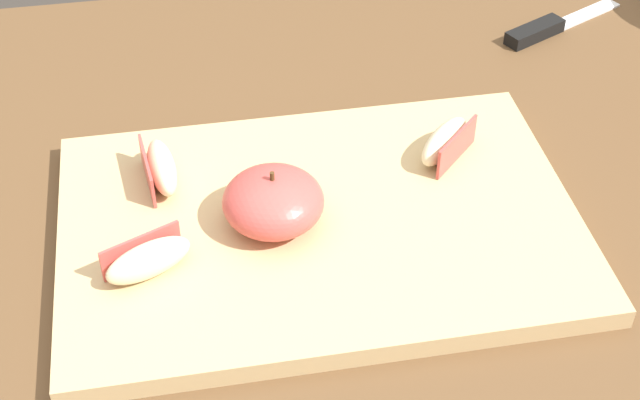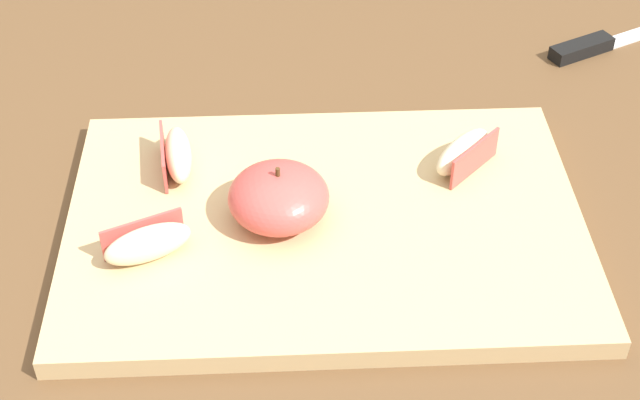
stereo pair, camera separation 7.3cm
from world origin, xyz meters
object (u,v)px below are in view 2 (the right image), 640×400
(apple_half_skin_up, at_px, (273,195))
(paring_knife, at_px, (588,46))
(apple_wedge_near_knife, at_px, (172,155))
(apple_wedge_middle, at_px, (142,243))
(cutting_board, at_px, (320,227))
(apple_wedge_left, at_px, (459,153))

(apple_half_skin_up, bearing_deg, paring_knife, 38.60)
(paring_knife, bearing_deg, apple_wedge_near_knife, -154.44)
(apple_half_skin_up, relative_size, apple_wedge_middle, 1.12)
(cutting_board, height_order, apple_wedge_middle, apple_wedge_middle)
(cutting_board, bearing_deg, apple_wedge_middle, -164.57)
(apple_half_skin_up, bearing_deg, apple_wedge_middle, -156.57)
(apple_wedge_left, xyz_separation_m, apple_wedge_near_knife, (-0.24, 0.01, 0.00))
(apple_wedge_middle, xyz_separation_m, apple_wedge_left, (0.26, 0.10, 0.00))
(apple_wedge_middle, distance_m, apple_wedge_left, 0.27)
(apple_wedge_near_knife, bearing_deg, apple_wedge_middle, -97.87)
(apple_wedge_middle, relative_size, apple_wedge_left, 1.11)
(apple_wedge_left, height_order, apple_wedge_near_knife, same)
(apple_half_skin_up, height_order, apple_wedge_near_knife, apple_half_skin_up)
(apple_half_skin_up, bearing_deg, apple_wedge_near_knife, 143.18)
(apple_wedge_near_knife, xyz_separation_m, paring_knife, (0.41, 0.20, -0.03))
(apple_half_skin_up, xyz_separation_m, apple_wedge_near_knife, (-0.08, 0.06, -0.01))
(cutting_board, distance_m, apple_half_skin_up, 0.05)
(apple_wedge_middle, bearing_deg, apple_half_skin_up, 23.43)
(cutting_board, distance_m, paring_knife, 0.39)
(apple_wedge_left, height_order, paring_knife, apple_wedge_left)
(apple_wedge_middle, relative_size, apple_wedge_near_knife, 1.01)
(paring_knife, bearing_deg, apple_half_skin_up, -141.40)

